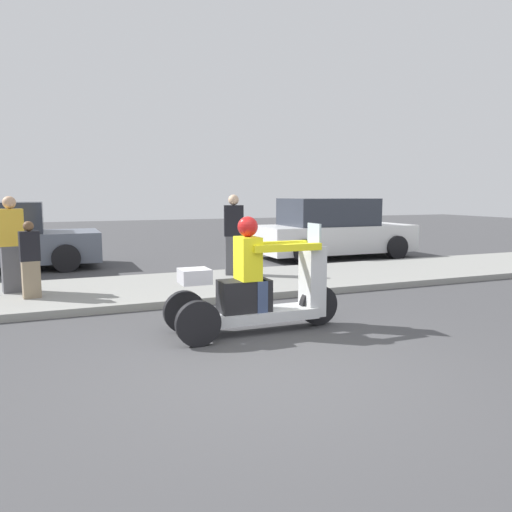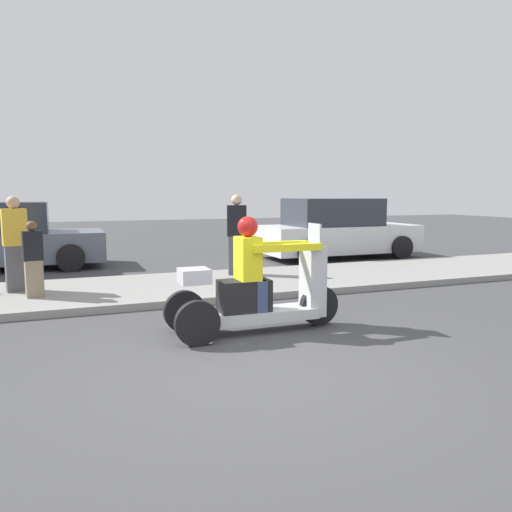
{
  "view_description": "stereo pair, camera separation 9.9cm",
  "coord_description": "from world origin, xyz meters",
  "px_view_note": "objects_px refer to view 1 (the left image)",
  "views": [
    {
      "loc": [
        -1.92,
        -4.38,
        1.78
      ],
      "look_at": [
        0.48,
        1.48,
        0.99
      ],
      "focal_mm": 35.0,
      "sensor_mm": 36.0,
      "label": 1
    },
    {
      "loc": [
        -1.83,
        -4.42,
        1.78
      ],
      "look_at": [
        0.48,
        1.48,
        0.99
      ],
      "focal_mm": 35.0,
      "sensor_mm": 36.0,
      "label": 2
    }
  ],
  "objects_px": {
    "spectator_far_back": "(234,236)",
    "spectator_near_curb": "(12,246)",
    "spectator_end_of_line": "(30,261)",
    "parked_car_lot_center": "(332,230)",
    "motorcycle_trike": "(257,291)"
  },
  "relations": [
    {
      "from": "spectator_far_back",
      "to": "spectator_near_curb",
      "type": "distance_m",
      "value": 4.12
    },
    {
      "from": "spectator_far_back",
      "to": "spectator_end_of_line",
      "type": "distance_m",
      "value": 3.94
    },
    {
      "from": "spectator_far_back",
      "to": "spectator_end_of_line",
      "type": "height_order",
      "value": "spectator_far_back"
    },
    {
      "from": "spectator_far_back",
      "to": "parked_car_lot_center",
      "type": "distance_m",
      "value": 4.57
    },
    {
      "from": "motorcycle_trike",
      "to": "spectator_far_back",
      "type": "bearing_deg",
      "value": 74.64
    },
    {
      "from": "spectator_near_curb",
      "to": "spectator_far_back",
      "type": "bearing_deg",
      "value": 4.54
    },
    {
      "from": "motorcycle_trike",
      "to": "parked_car_lot_center",
      "type": "bearing_deg",
      "value": 52.15
    },
    {
      "from": "spectator_end_of_line",
      "to": "spectator_near_curb",
      "type": "xyz_separation_m",
      "value": [
        -0.3,
        0.65,
        0.19
      ]
    },
    {
      "from": "parked_car_lot_center",
      "to": "spectator_far_back",
      "type": "bearing_deg",
      "value": -147.09
    },
    {
      "from": "motorcycle_trike",
      "to": "parked_car_lot_center",
      "type": "height_order",
      "value": "parked_car_lot_center"
    },
    {
      "from": "spectator_end_of_line",
      "to": "spectator_near_curb",
      "type": "height_order",
      "value": "spectator_near_curb"
    },
    {
      "from": "parked_car_lot_center",
      "to": "motorcycle_trike",
      "type": "bearing_deg",
      "value": -127.85
    },
    {
      "from": "spectator_end_of_line",
      "to": "parked_car_lot_center",
      "type": "bearing_deg",
      "value": 24.36
    },
    {
      "from": "spectator_far_back",
      "to": "spectator_end_of_line",
      "type": "xyz_separation_m",
      "value": [
        -3.81,
        -0.98,
        -0.2
      ]
    },
    {
      "from": "motorcycle_trike",
      "to": "spectator_far_back",
      "type": "relative_size",
      "value": 1.42
    }
  ]
}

